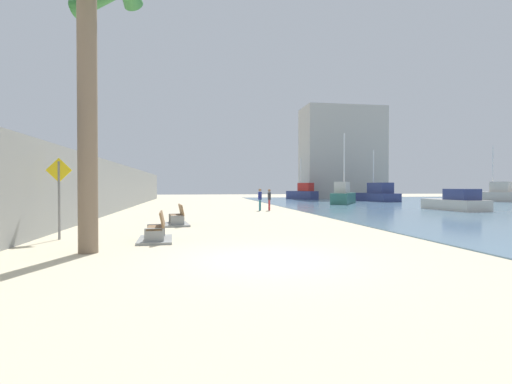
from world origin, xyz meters
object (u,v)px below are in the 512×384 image
at_px(boat_far_right, 303,193).
at_px(boat_nearest, 343,195).
at_px(person_walking, 269,198).
at_px(bench_near, 156,234).
at_px(bench_far, 177,220).
at_px(pedestrian_sign, 59,189).
at_px(boat_far_left, 456,202).
at_px(boat_distant, 496,194).
at_px(palm_tree, 87,27).
at_px(person_standing, 260,198).
at_px(boat_outer, 376,194).

bearing_deg(boat_far_right, boat_nearest, -88.40).
bearing_deg(person_walking, bench_near, -114.42).
height_order(bench_far, boat_nearest, boat_nearest).
xyz_separation_m(bench_far, pedestrian_sign, (-3.79, -4.35, 1.51)).
bearing_deg(bench_near, pedestrian_sign, 165.47).
xyz_separation_m(boat_far_left, boat_distant, (16.07, 14.32, 0.29)).
height_order(palm_tree, boat_far_left, palm_tree).
bearing_deg(person_standing, boat_nearest, 41.89).
distance_m(person_walking, boat_far_left, 14.08).
xyz_separation_m(bench_far, person_walking, (6.46, 10.06, 0.71)).
bearing_deg(person_standing, boat_far_left, -9.28).
bearing_deg(pedestrian_sign, boat_nearest, 49.95).
height_order(boat_far_left, boat_distant, boat_distant).
xyz_separation_m(person_walking, boat_nearest, (9.70, 9.31, -0.06)).
distance_m(palm_tree, person_walking, 20.07).
distance_m(palm_tree, boat_far_left, 27.51).
bearing_deg(bench_near, bench_far, 84.80).
relative_size(palm_tree, person_standing, 5.15).
bearing_deg(boat_far_left, person_walking, 170.13).
height_order(boat_far_right, pedestrian_sign, boat_far_right).
xyz_separation_m(bench_far, boat_distant, (36.39, 21.96, 0.68)).
bearing_deg(pedestrian_sign, bench_far, 48.97).
relative_size(boat_far_left, pedestrian_sign, 1.86).
xyz_separation_m(person_standing, boat_far_left, (14.59, -2.38, -0.34)).
xyz_separation_m(boat_outer, pedestrian_sign, (-26.44, -29.32, 0.89)).
xyz_separation_m(palm_tree, boat_outer, (24.73, 32.31, -5.31)).
bearing_deg(boat_distant, boat_far_left, -138.29).
height_order(person_standing, boat_far_right, boat_far_right).
relative_size(person_walking, pedestrian_sign, 0.58).
bearing_deg(palm_tree, bench_far, 74.23).
relative_size(palm_tree, boat_far_left, 1.65).
bearing_deg(boat_outer, boat_distant, -12.33).
relative_size(palm_tree, boat_outer, 1.20).
bearing_deg(pedestrian_sign, boat_far_left, 26.45).
bearing_deg(boat_far_right, boat_outer, -49.17).
bearing_deg(palm_tree, person_walking, 63.88).
relative_size(bench_near, boat_far_left, 0.41).
bearing_deg(bench_near, boat_outer, 52.53).
bearing_deg(pedestrian_sign, boat_far_right, 62.31).
height_order(palm_tree, boat_far_right, palm_tree).
bearing_deg(bench_near, boat_nearest, 55.92).
relative_size(person_standing, boat_distant, 0.25).
bearing_deg(boat_distant, bench_far, -148.89).
relative_size(bench_far, boat_outer, 0.31).
distance_m(boat_far_left, pedestrian_sign, 26.95).
xyz_separation_m(boat_far_right, pedestrian_sign, (-19.56, -37.28, 0.85)).
bearing_deg(bench_far, boat_nearest, 50.18).
bearing_deg(boat_distant, palm_tree, -142.70).
bearing_deg(bench_far, boat_distant, 31.11).
distance_m(boat_far_right, boat_distant, 23.35).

